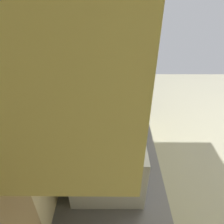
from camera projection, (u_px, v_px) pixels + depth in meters
The scene contains 5 objects.
wall_back at pixel (69, 68), 1.63m from camera, with size 3.73×0.12×2.55m, color beige.
counter_run at pixel (112, 172), 1.79m from camera, with size 2.87×0.62×0.88m.
oven_range at pixel (114, 85), 3.22m from camera, with size 0.61×0.64×1.06m.
microwave at pixel (109, 151), 1.16m from camera, with size 0.52×0.39×0.33m.
bowl at pixel (122, 120), 1.65m from camera, with size 0.14×0.14×0.05m.
Camera 1 is at (-1.55, 1.36, 1.88)m, focal length 32.06 mm.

